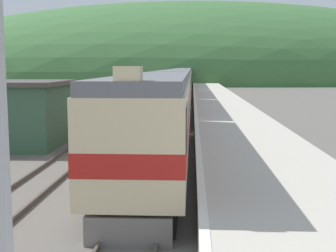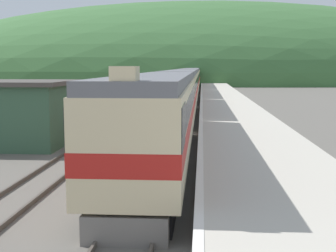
# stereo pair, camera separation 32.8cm
# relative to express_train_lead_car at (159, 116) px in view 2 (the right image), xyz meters

# --- Properties ---
(track_main) EXTENTS (1.52, 180.00, 0.16)m
(track_main) POSITION_rel_express_train_lead_car_xyz_m (0.00, 48.62, -2.18)
(track_main) COLOR #4C443D
(track_main) RESTS_ON ground
(track_siding) EXTENTS (1.52, 180.00, 0.16)m
(track_siding) POSITION_rel_express_train_lead_car_xyz_m (-4.31, 48.62, -2.18)
(track_siding) COLOR #4C443D
(track_siding) RESTS_ON ground
(platform) EXTENTS (5.39, 140.00, 0.92)m
(platform) POSITION_rel_express_train_lead_car_xyz_m (4.43, 28.62, -1.81)
(platform) COLOR #BCB5A5
(platform) RESTS_ON ground
(distant_hills) EXTENTS (189.18, 85.13, 46.43)m
(distant_hills) POSITION_rel_express_train_lead_car_xyz_m (0.00, 122.01, -2.26)
(distant_hills) COLOR #3D6B38
(distant_hills) RESTS_ON ground
(express_train_lead_car) EXTENTS (2.89, 19.88, 4.49)m
(express_train_lead_car) POSITION_rel_express_train_lead_car_xyz_m (0.00, 0.00, 0.00)
(express_train_lead_car) COLOR black
(express_train_lead_car) RESTS_ON ground
(carriage_second) EXTENTS (2.88, 19.77, 4.13)m
(carriage_second) POSITION_rel_express_train_lead_car_xyz_m (0.00, 20.94, -0.01)
(carriage_second) COLOR black
(carriage_second) RESTS_ON ground
(carriage_third) EXTENTS (2.88, 19.77, 4.13)m
(carriage_third) POSITION_rel_express_train_lead_car_xyz_m (0.00, 41.58, -0.01)
(carriage_third) COLOR black
(carriage_third) RESTS_ON ground
(carriage_fourth) EXTENTS (2.88, 19.77, 4.13)m
(carriage_fourth) POSITION_rel_express_train_lead_car_xyz_m (0.00, 62.23, -0.01)
(carriage_fourth) COLOR black
(carriage_fourth) RESTS_ON ground
(carriage_fifth) EXTENTS (2.88, 19.77, 4.13)m
(carriage_fifth) POSITION_rel_express_train_lead_car_xyz_m (0.00, 82.87, -0.01)
(carriage_fifth) COLOR black
(carriage_fifth) RESTS_ON ground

